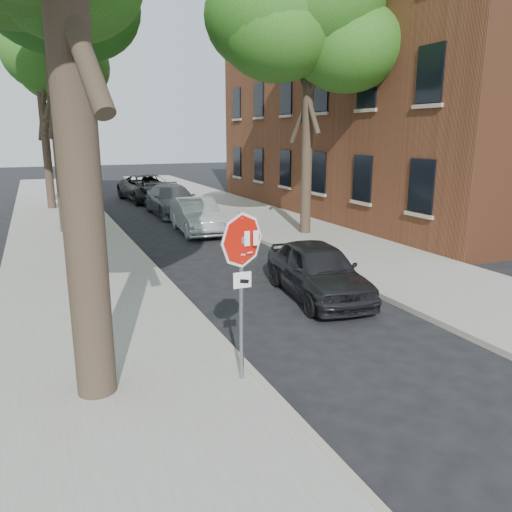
{
  "coord_description": "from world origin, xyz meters",
  "views": [
    {
      "loc": [
        -3.34,
        -6.56,
        3.8
      ],
      "look_at": [
        -0.46,
        0.0,
        2.05
      ],
      "focal_mm": 35.0,
      "sensor_mm": 36.0,
      "label": 1
    }
  ],
  "objects": [
    {
      "name": "stop_sign",
      "position": [
        -0.7,
        -0.03,
        1.95
      ],
      "size": [
        0.76,
        0.34,
        2.61
      ],
      "color": "gray",
      "rests_on": "sidewalk_left"
    },
    {
      "name": "curb_right",
      "position": [
        3.95,
        12.0,
        0.07
      ],
      "size": [
        0.12,
        55.0,
        0.13
      ],
      "primitive_type": "cube",
      "color": "#9E9384",
      "rests_on": "ground"
    },
    {
      "name": "apartment_building",
      "position": [
        14.0,
        14.0,
        7.65
      ],
      "size": [
        12.2,
        20.2,
        15.3
      ],
      "color": "brown",
      "rests_on": "ground"
    },
    {
      "name": "car_a",
      "position": [
        2.6,
        3.32,
        0.66
      ],
      "size": [
        2.05,
        4.06,
        1.33
      ],
      "primitive_type": "imported",
      "rotation": [
        0.0,
        0.0,
        -0.13
      ],
      "color": "black",
      "rests_on": "ground"
    },
    {
      "name": "car_b",
      "position": [
        2.34,
        12.19,
        0.68
      ],
      "size": [
        1.7,
        4.19,
        1.35
      ],
      "primitive_type": "imported",
      "rotation": [
        0.0,
        0.0,
        -0.07
      ],
      "color": "#B1B5B9",
      "rests_on": "ground"
    },
    {
      "name": "tree_right",
      "position": [
        5.98,
        10.11,
        7.21
      ],
      "size": [
        5.29,
        4.91,
        9.33
      ],
      "color": "black",
      "rests_on": "sidewalk_right"
    },
    {
      "name": "curb_left",
      "position": [
        -0.45,
        12.0,
        0.07
      ],
      "size": [
        0.12,
        55.0,
        0.13
      ],
      "primitive_type": "cube",
      "color": "#9E9384",
      "rests_on": "ground"
    },
    {
      "name": "sidewalk_left",
      "position": [
        -2.5,
        12.0,
        0.06
      ],
      "size": [
        4.0,
        55.0,
        0.12
      ],
      "primitive_type": "cube",
      "color": "gray",
      "rests_on": "ground"
    },
    {
      "name": "tree_far",
      "position": [
        -2.72,
        21.11,
        7.21
      ],
      "size": [
        5.29,
        4.91,
        9.33
      ],
      "color": "black",
      "rests_on": "sidewalk_left"
    },
    {
      "name": "sidewalk_right",
      "position": [
        6.0,
        12.0,
        0.06
      ],
      "size": [
        4.0,
        55.0,
        0.12
      ],
      "primitive_type": "cube",
      "color": "gray",
      "rests_on": "ground"
    },
    {
      "name": "tree_mid_b",
      "position": [
        -2.42,
        14.12,
        8.0
      ],
      "size": [
        5.88,
        5.46,
        10.36
      ],
      "color": "black",
      "rests_on": "sidewalk_left"
    },
    {
      "name": "car_d",
      "position": [
        2.6,
        22.55,
        0.76
      ],
      "size": [
        2.98,
        5.65,
        1.52
      ],
      "primitive_type": "imported",
      "rotation": [
        0.0,
        0.0,
        0.09
      ],
      "color": "black",
      "rests_on": "ground"
    },
    {
      "name": "car_c",
      "position": [
        2.6,
        17.0,
        0.71
      ],
      "size": [
        2.03,
        4.92,
        1.43
      ],
      "primitive_type": "imported",
      "rotation": [
        0.0,
        0.0,
        0.01
      ],
      "color": "#45464A",
      "rests_on": "ground"
    },
    {
      "name": "ground",
      "position": [
        0.0,
        0.0,
        0.0
      ],
      "size": [
        120.0,
        120.0,
        0.0
      ],
      "primitive_type": "plane",
      "color": "black",
      "rests_on": "ground"
    }
  ]
}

